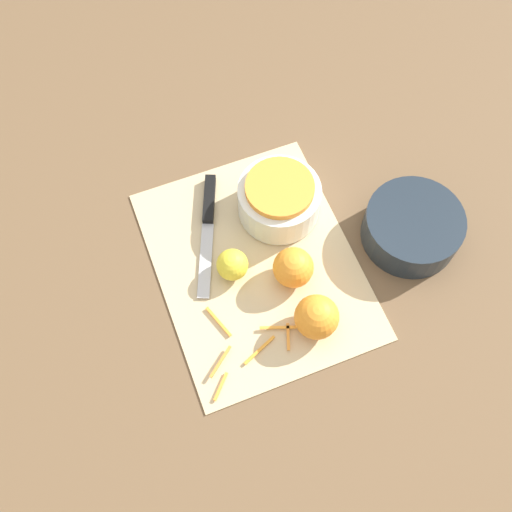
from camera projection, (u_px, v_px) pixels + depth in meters
The scene contains 9 objects.
ground_plane at pixel (256, 264), 1.09m from camera, with size 4.00×4.00×0.00m, color brown.
cutting_board at pixel (256, 264), 1.09m from camera, with size 0.45×0.35×0.01m.
bowl_speckled at pixel (279, 198), 1.10m from camera, with size 0.15×0.15×0.08m.
bowl_dark at pixel (412, 227), 1.09m from camera, with size 0.18×0.18×0.07m.
knife at pixel (208, 213), 1.12m from camera, with size 0.24×0.12×0.02m.
orange_left at pixel (293, 268), 1.04m from camera, with size 0.07×0.07×0.07m.
orange_right at pixel (317, 317), 1.00m from camera, with size 0.08×0.08×0.08m.
lemon at pixel (233, 266), 1.05m from camera, with size 0.06×0.06×0.06m.
peel_pile at pixel (247, 346), 1.02m from camera, with size 0.16×0.18×0.01m.
Camera 1 is at (0.42, -0.17, 0.99)m, focal length 42.00 mm.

